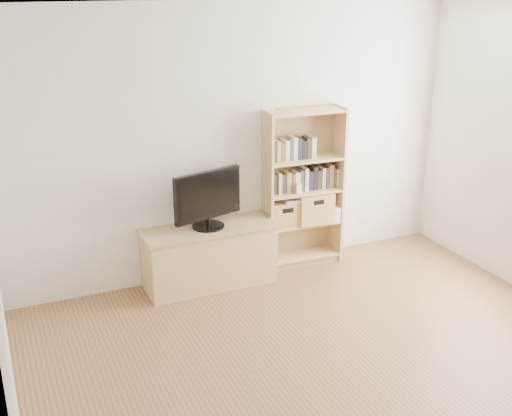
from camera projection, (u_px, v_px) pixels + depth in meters
floor at (378, 410)px, 4.38m from camera, size 4.50×5.00×0.01m
back_wall at (237, 143)px, 6.08m from camera, size 4.50×0.02×2.60m
left_wall at (2, 307)px, 3.08m from camera, size 0.02×5.00×2.60m
ceiling at (410, 14)px, 3.49m from camera, size 4.50×5.00×0.01m
tv_stand at (209, 257)px, 6.08m from camera, size 1.23×0.46×0.56m
bookshelf at (303, 188)px, 6.37m from camera, size 0.81×0.32×1.60m
television at (208, 199)px, 5.88m from camera, size 0.69×0.23×0.55m
books_row_mid at (303, 178)px, 6.36m from camera, size 0.87×0.20×0.23m
books_row_upper at (287, 150)px, 6.19m from camera, size 0.37×0.16×0.19m
baby_monitor at (299, 189)px, 6.25m from camera, size 0.05×0.04×0.10m
basket_left at (283, 213)px, 6.38m from camera, size 0.33×0.28×0.25m
basket_right at (312, 206)px, 6.47m from camera, size 0.38×0.31×0.31m
laptop at (299, 198)px, 6.37m from camera, size 0.36×0.27×0.03m
magazine_stack at (327, 213)px, 6.56m from camera, size 0.21×0.28×0.12m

